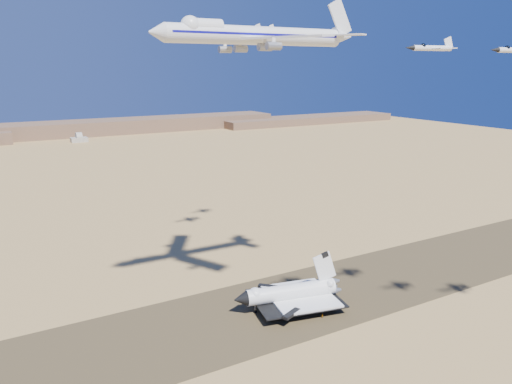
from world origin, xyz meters
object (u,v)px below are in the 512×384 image
crew_a (311,311)px  shuttle (290,294)px  chase_jet_a (431,48)px  chase_jet_f (262,30)px  crew_b (322,316)px  chase_jet_e (246,31)px  carrier_747 (251,35)px  crew_c (326,310)px

crew_a → shuttle: bearing=54.7°
chase_jet_a → chase_jet_f: 107.15m
crew_b → chase_jet_a: size_ratio=0.11×
crew_a → chase_jet_e: 114.27m
carrier_747 → chase_jet_f: bearing=57.6°
crew_a → chase_jet_a: size_ratio=0.12×
crew_b → chase_jet_a: (5.52, -34.02, 90.25)m
carrier_747 → crew_a: size_ratio=39.60×
crew_c → chase_jet_a: 97.49m
shuttle → chase_jet_a: bearing=-64.8°
crew_c → chase_jet_f: (13.60, 69.06, 101.38)m
chase_jet_a → chase_jet_e: size_ratio=0.91×
carrier_747 → crew_b: carrier_747 is taller
chase_jet_a → chase_jet_e: chase_jet_e is taller
shuttle → crew_c: size_ratio=25.24×
carrier_747 → chase_jet_a: carrier_747 is taller
crew_c → shuttle: bearing=-27.2°
crew_b → chase_jet_a: chase_jet_a is taller
chase_jet_e → chase_jet_f: chase_jet_f is taller
crew_c → crew_a: bearing=-4.8°
chase_jet_a → chase_jet_f: size_ratio=1.03×
crew_b → chase_jet_a: 96.60m
shuttle → crew_c: 14.25m
shuttle → chase_jet_f: (23.14, 59.54, 96.78)m
crew_c → chase_jet_e: chase_jet_e is taller
crew_b → crew_c: (3.91, 2.81, -0.01)m
chase_jet_e → chase_jet_a: bearing=-91.6°
crew_b → chase_jet_f: (17.51, 71.87, 101.37)m
crew_c → chase_jet_a: bearing=110.3°
chase_jet_f → shuttle: bearing=-115.4°
chase_jet_e → chase_jet_f: bearing=35.1°
shuttle → chase_jet_e: bearing=91.4°
chase_jet_a → chase_jet_e: 95.00m
crew_c → chase_jet_a: (1.62, -36.83, 90.26)m
chase_jet_e → crew_c: bearing=-92.3°
crew_a → chase_jet_e: chase_jet_e is taller
shuttle → crew_b: 14.32m
crew_b → chase_jet_f: size_ratio=0.11×
chase_jet_e → crew_b: bearing=-96.0°
crew_a → crew_b: bearing=-140.1°
chase_jet_a → chase_jet_e: (-2.49, 94.48, 9.65)m
crew_b → crew_c: bearing=-74.4°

